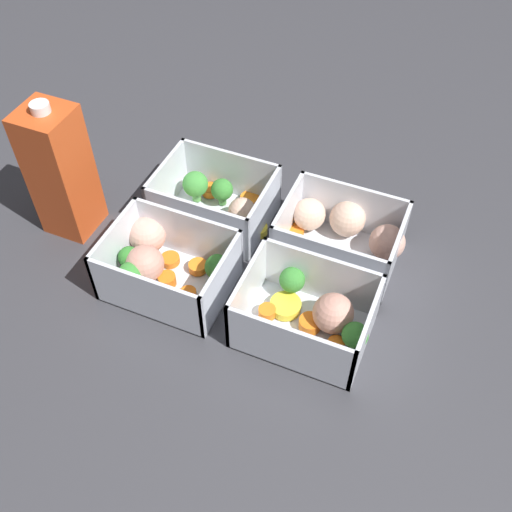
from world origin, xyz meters
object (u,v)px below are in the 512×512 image
at_px(container_near_right, 312,315).
at_px(container_far_right, 344,236).
at_px(container_near_left, 160,262).
at_px(juice_carton, 61,172).
at_px(container_far_left, 217,202).

xyz_separation_m(container_near_right, container_far_right, (-0.00, 0.14, 0.00)).
distance_m(container_near_left, container_far_right, 0.25).
relative_size(container_near_right, juice_carton, 0.78).
height_order(container_far_right, juice_carton, juice_carton).
xyz_separation_m(container_far_left, container_far_right, (0.19, 0.01, 0.00)).
distance_m(container_far_right, juice_carton, 0.39).
height_order(container_far_left, juice_carton, juice_carton).
height_order(container_near_left, container_near_right, same).
relative_size(container_near_right, container_far_left, 0.96).
xyz_separation_m(container_near_left, container_far_left, (0.02, 0.13, -0.00)).
bearing_deg(container_near_right, container_far_left, 145.17).
distance_m(container_far_left, container_far_right, 0.19).
height_order(container_near_left, container_far_right, same).
bearing_deg(container_near_left, container_far_left, 82.01).
relative_size(container_near_left, container_far_left, 1.04).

